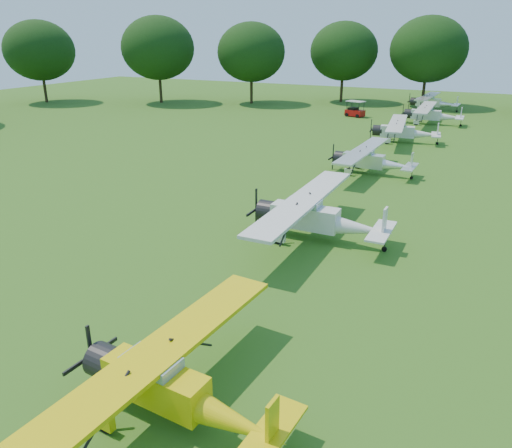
# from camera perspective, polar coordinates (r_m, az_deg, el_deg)

# --- Properties ---
(ground) EXTENTS (160.00, 160.00, 0.00)m
(ground) POSITION_cam_1_polar(r_m,az_deg,el_deg) (27.18, 4.79, -1.70)
(ground) COLOR #295615
(ground) RESTS_ON ground
(tree_belt) EXTENTS (137.36, 130.27, 14.52)m
(tree_belt) POSITION_cam_1_polar(r_m,az_deg,el_deg) (24.33, 13.64, 14.71)
(tree_belt) COLOR black
(tree_belt) RESTS_ON ground
(aircraft_2) EXTENTS (6.88, 10.98, 2.16)m
(aircraft_2) POSITION_cam_1_polar(r_m,az_deg,el_deg) (14.89, -9.88, -17.60)
(aircraft_2) COLOR #DBC509
(aircraft_2) RESTS_ON ground
(aircraft_3) EXTENTS (7.63, 12.12, 2.40)m
(aircraft_3) POSITION_cam_1_polar(r_m,az_deg,el_deg) (26.71, 6.78, 1.03)
(aircraft_3) COLOR silver
(aircraft_3) RESTS_ON ground
(aircraft_4) EXTENTS (6.68, 10.63, 2.10)m
(aircraft_4) POSITION_cam_1_polar(r_m,az_deg,el_deg) (40.36, 12.91, 7.28)
(aircraft_4) COLOR white
(aircraft_4) RESTS_ON ground
(aircraft_5) EXTENTS (6.99, 11.10, 2.18)m
(aircraft_5) POSITION_cam_1_polar(r_m,az_deg,el_deg) (53.29, 16.44, 10.27)
(aircraft_5) COLOR silver
(aircraft_5) RESTS_ON ground
(aircraft_6) EXTENTS (7.18, 11.41, 2.25)m
(aircraft_6) POSITION_cam_1_polar(r_m,az_deg,el_deg) (65.25, 19.33, 11.84)
(aircraft_6) COLOR silver
(aircraft_6) RESTS_ON ground
(aircraft_7) EXTENTS (7.05, 11.22, 2.21)m
(aircraft_7) POSITION_cam_1_polar(r_m,az_deg,el_deg) (77.44, 19.49, 13.09)
(aircraft_7) COLOR white
(aircraft_7) RESTS_ON ground
(golf_cart) EXTENTS (2.70, 2.09, 2.04)m
(golf_cart) POSITION_cam_1_polar(r_m,az_deg,el_deg) (68.97, 11.21, 12.51)
(golf_cart) COLOR #AB0C0C
(golf_cart) RESTS_ON ground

